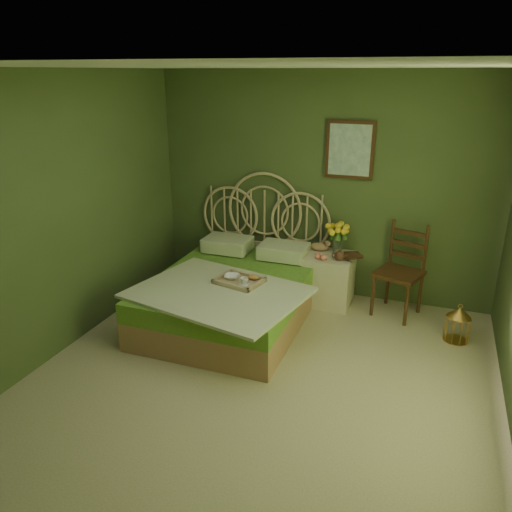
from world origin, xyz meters
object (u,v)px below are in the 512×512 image
at_px(bed, 235,291).
at_px(nightstand, 330,273).
at_px(chair, 400,264).
at_px(birdcage, 458,325).

bearing_deg(bed, nightstand, 39.50).
bearing_deg(nightstand, chair, 2.32).
xyz_separation_m(nightstand, chair, (0.77, 0.03, 0.21)).
distance_m(bed, chair, 1.85).
relative_size(bed, birdcage, 6.30).
bearing_deg(birdcage, bed, -172.95).
bearing_deg(birdcage, nightstand, 162.29).
height_order(bed, birdcage, bed).
xyz_separation_m(chair, birdcage, (0.64, -0.48, -0.39)).
bearing_deg(bed, birdcage, 7.05).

